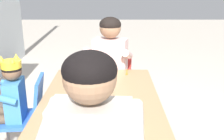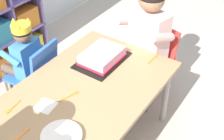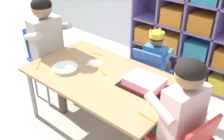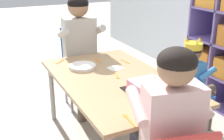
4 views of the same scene
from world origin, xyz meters
The scene contains 12 objects.
activity_table centered at (0.00, 0.00, 0.52)m, with size 1.32×0.79×0.57m.
classroom_chair_blue centered at (0.14, 0.54, 0.39)m, with size 0.34×0.37×0.67m.
child_with_crown centered at (0.13, 0.66, 0.52)m, with size 0.31×0.31×0.84m.
classroom_chair_guest_side centered at (0.83, -0.07, 0.40)m, with size 0.42×0.44×0.64m.
guest_at_table_side centered at (0.72, -0.05, 0.62)m, with size 0.47×0.45×1.02m.
birthday_cake_on_tray centered at (0.37, 0.09, 0.60)m, with size 0.39×0.27×0.12m.
paper_plate_stack centered at (-0.32, -0.14, 0.58)m, with size 0.22×0.22×0.03m, color white.
paper_napkin_square centered at (-0.19, 0.10, 0.57)m, with size 0.11×0.11×0.00m, color white.
fork_beside_plate_stack centered at (0.58, -0.20, 0.57)m, with size 0.15×0.03×0.00m.
fork_by_napkin centered at (-0.04, 0.04, 0.57)m, with size 0.13×0.06×0.00m.
fork_scattered_mid_table centered at (-0.44, 0.05, 0.57)m, with size 0.12×0.02×0.00m.
fork_at_table_front_edge centered at (-0.31, 0.25, 0.57)m, with size 0.12×0.03×0.00m.
Camera 2 is at (-1.03, -0.93, 1.84)m, focal length 48.41 mm.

